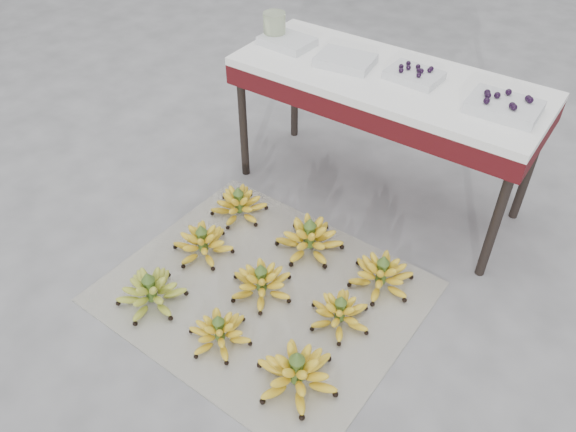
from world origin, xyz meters
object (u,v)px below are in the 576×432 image
Objects in this scene: bunch_front_right at (297,373)px; bunch_mid_right at (340,313)px; bunch_front_center at (220,332)px; tray_right at (414,75)px; glass_jar at (274,27)px; bunch_front_left at (151,292)px; bunch_mid_left at (203,243)px; tray_left at (345,60)px; tray_far_right at (504,106)px; bunch_back_right at (381,275)px; tray_far_left at (287,41)px; vendor_table at (386,90)px; newspaper_mat at (263,292)px; bunch_mid_center at (261,283)px; bunch_back_center at (310,238)px.

bunch_mid_right is (-0.02, 0.34, -0.01)m from bunch_front_right.
bunch_front_right reaches higher than bunch_front_center.
glass_jar is at bearing -178.72° from tray_right.
bunch_mid_left is (-0.02, 0.35, -0.00)m from bunch_front_left.
tray_left is 0.98× the size of tray_far_right.
bunch_back_right is 1.32× the size of tray_far_right.
tray_far_left is at bearing 176.51° from tray_left.
bunch_front_left reaches higher than bunch_front_center.
tray_far_right reaches higher than bunch_mid_right.
bunch_front_center is at bearing -16.50° from bunch_front_left.
vendor_table is 5.12× the size of tray_left.
bunch_mid_right is 0.86× the size of bunch_back_right.
tray_right reaches higher than bunch_mid_right.
newspaper_mat is 4.87× the size of tray_far_left.
tray_right reaches higher than bunch_mid_center.
glass_jar is (-0.55, 0.89, 0.68)m from bunch_mid_center.
bunch_front_right is 0.81m from bunch_mid_left.
bunch_back_right reaches higher than bunch_front_center.
tray_right is at bearing 91.35° from bunch_mid_center.
vendor_table is at bearing 176.83° from tray_far_right.
bunch_mid_center is (-0.37, 0.29, -0.01)m from bunch_front_right.
bunch_front_right is 1.11× the size of tray_far_right.
tray_left is (-0.15, 1.15, 0.64)m from bunch_front_center.
vendor_table is at bearing 61.81° from bunch_mid_left.
bunch_front_right is at bearing -38.28° from newspaper_mat.
glass_jar is at bearing 122.39° from newspaper_mat.
bunch_front_right is at bearing -51.65° from glass_jar.
bunch_mid_right is at bearing 35.15° from bunch_front_center.
bunch_back_center is 2.67× the size of glass_jar.
vendor_table reaches higher than bunch_back_center.
bunch_front_right is 2.28× the size of glass_jar.
vendor_table reaches higher than bunch_front_center.
tray_left is at bearing 99.32° from newspaper_mat.
bunch_front_center reaches higher than newspaper_mat.
bunch_mid_left is 1.01× the size of tray_left.
bunch_mid_right is 1.25× the size of tray_far_left.
tray_far_right is (0.24, 0.80, 0.64)m from bunch_mid_right.
vendor_table is at bearing 98.08° from bunch_back_right.
vendor_table is (-0.28, 0.83, 0.54)m from bunch_mid_right.
tray_far_right is (0.94, 1.16, 0.64)m from bunch_front_left.
tray_left reaches higher than bunch_mid_right.
newspaper_mat is at bearing -124.93° from tray_far_right.
newspaper_mat is 0.88× the size of vendor_table.
newspaper_mat is 0.51m from bunch_back_right.
bunch_mid_center is 1.37× the size of tray_right.
bunch_front_left is 1.37m from vendor_table.
bunch_back_right is 0.26× the size of vendor_table.
bunch_front_center is 0.36m from bunch_front_right.
bunch_mid_right is 1.41m from glass_jar.
newspaper_mat is 1.11m from tray_left.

